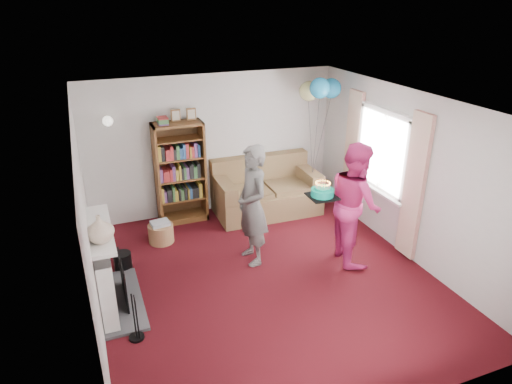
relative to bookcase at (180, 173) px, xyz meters
name	(u,v)px	position (x,y,z in m)	size (l,w,h in m)	color
ground	(267,278)	(0.68, -2.30, -0.87)	(5.00, 5.00, 0.00)	black
wall_back	(213,144)	(0.68, 0.21, 0.38)	(4.50, 0.02, 2.50)	silver
wall_left	(86,228)	(-1.58, -2.30, 0.38)	(0.02, 5.00, 2.50)	silver
wall_right	(408,175)	(2.94, -2.30, 0.38)	(0.02, 5.00, 2.50)	silver
ceiling	(269,103)	(0.68, -2.30, 1.63)	(4.50, 5.00, 0.01)	white
fireplace	(109,271)	(-1.41, -2.11, -0.36)	(0.55, 1.80, 1.12)	#3F3F42
window_bay	(381,166)	(2.88, -1.70, 0.33)	(0.14, 2.02, 2.20)	white
wall_sconce	(108,121)	(-1.07, 0.06, 1.01)	(0.16, 0.23, 0.16)	gold
bookcase	(180,173)	(0.00, 0.00, 0.00)	(0.84, 0.42, 1.98)	#472B14
sofa	(265,192)	(1.51, -0.22, -0.51)	(1.87, 0.99, 0.99)	brown
wicker_basket	(161,233)	(-0.52, -0.70, -0.71)	(0.41, 0.41, 0.37)	olive
person_striped	(252,206)	(0.67, -1.76, 0.03)	(0.66, 0.43, 1.81)	black
person_magenta	(355,203)	(2.09, -2.24, 0.04)	(0.89, 0.69, 1.83)	#CE2971
birthday_cake	(322,193)	(1.58, -2.17, 0.26)	(0.39, 0.39, 0.22)	black
balloons	(320,89)	(2.43, -0.42, 1.35)	(0.68, 0.73, 1.76)	#3F3F3F
mantel_vase	(100,229)	(-1.44, -2.45, 0.41)	(0.31, 0.31, 0.33)	beige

